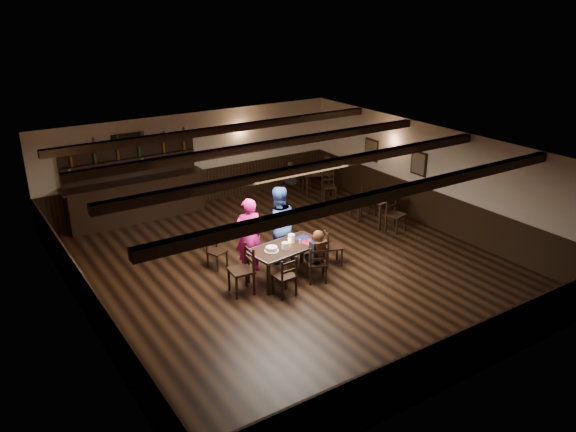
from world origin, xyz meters
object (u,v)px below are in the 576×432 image
dining_table (286,249)px  bar_counter (136,194)px  chair_near_right (318,262)px  woman_pink (249,236)px  man_blue (278,225)px  chair_near_left (287,274)px  cake (272,249)px

dining_table → bar_counter: bearing=106.6°
chair_near_right → woman_pink: woman_pink is taller
chair_near_right → man_blue: size_ratio=0.47×
woman_pink → man_blue: (0.80, 0.07, 0.05)m
chair_near_right → woman_pink: 1.64m
chair_near_right → chair_near_left: bearing=-171.3°
man_blue → bar_counter: 4.75m
chair_near_left → bar_counter: 5.98m
chair_near_right → cake: chair_near_right is taller
dining_table → chair_near_right: 0.73m
woman_pink → dining_table: bearing=139.4°
dining_table → woman_pink: woman_pink is taller
chair_near_right → bar_counter: size_ratio=0.22×
dining_table → chair_near_left: size_ratio=2.00×
cake → bar_counter: bearing=102.5°
dining_table → cake: (-0.39, -0.04, 0.12)m
dining_table → chair_near_right: chair_near_right is taller
chair_near_left → cake: size_ratio=2.85×
chair_near_right → woman_pink: size_ratio=0.50×
dining_table → chair_near_left: bearing=-122.5°
dining_table → man_blue: size_ratio=0.97×
woman_pink → man_blue: 0.80m
chair_near_left → woman_pink: 1.46m
man_blue → cake: (-0.68, -0.83, -0.12)m
chair_near_right → man_blue: man_blue is taller
dining_table → man_blue: bearing=70.3°
bar_counter → cake: bearing=-77.5°
woman_pink → bar_counter: bearing=-63.4°
cake → chair_near_left: bearing=-94.7°
woman_pink → chair_near_right: bearing=139.9°
man_blue → bar_counter: bar_counter is taller
woman_pink → cake: 0.77m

